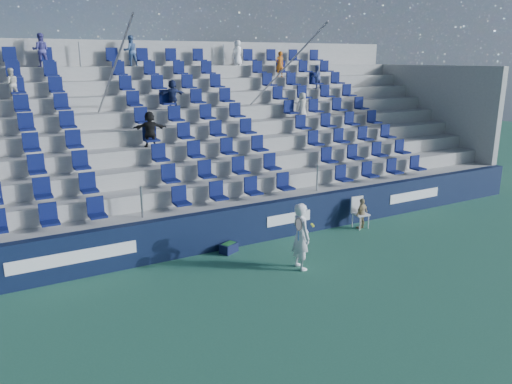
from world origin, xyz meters
The scene contains 7 objects.
ground centered at (0.00, 0.00, 0.00)m, with size 70.00×70.00×0.00m, color #2D6A50.
sponsor_wall centered at (0.00, 3.15, 0.60)m, with size 24.00×0.32×1.20m.
grandstand centered at (-0.01, 8.24, 2.14)m, with size 24.00×8.17×6.63m.
tennis_player centered at (0.44, 0.78, 0.92)m, with size 0.69×0.69×1.84m.
line_judge_chair centered at (4.07, 2.66, 0.60)m, with size 0.51×0.52×1.05m.
line_judge centered at (4.07, 2.50, 0.52)m, with size 0.61×0.25×1.04m, color tan.
ball_bin centered at (-0.74, 2.75, 0.16)m, with size 0.60×0.51×0.29m.
Camera 1 is at (-6.74, -9.55, 5.52)m, focal length 35.00 mm.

